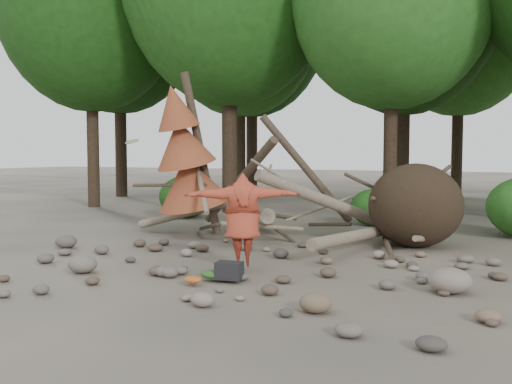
% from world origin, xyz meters
% --- Properties ---
extents(ground, '(120.00, 120.00, 0.00)m').
position_xyz_m(ground, '(0.00, 0.00, 0.00)').
color(ground, '#514C44').
rests_on(ground, ground).
extents(deadfall_pile, '(8.55, 5.24, 3.30)m').
position_xyz_m(deadfall_pile, '(2.02, 4.24, 0.95)').
color(deadfall_pile, '#332619').
rests_on(deadfall_pile, ground).
extents(dead_conifer, '(2.06, 2.16, 4.35)m').
position_xyz_m(dead_conifer, '(-3.12, 3.37, 2.11)').
color(dead_conifer, '#4C3F30').
rests_on(dead_conifer, ground).
extents(bush_left, '(1.80, 1.80, 1.44)m').
position_xyz_m(bush_left, '(-5.50, 7.20, 0.72)').
color(bush_left, '#1C4E14').
rests_on(bush_left, ground).
extents(bush_mid, '(1.40, 1.40, 1.12)m').
position_xyz_m(bush_mid, '(0.80, 7.80, 0.56)').
color(bush_mid, '#26621C').
rests_on(bush_mid, ground).
extents(frisbee_thrower, '(3.58, 1.53, 2.43)m').
position_xyz_m(frisbee_thrower, '(0.08, 0.20, 0.96)').
color(frisbee_thrower, '#A83B26').
rests_on(frisbee_thrower, ground).
extents(backpack, '(0.48, 0.35, 0.30)m').
position_xyz_m(backpack, '(0.31, -0.79, 0.15)').
color(backpack, black).
rests_on(backpack, ground).
extents(cloth_green, '(0.40, 0.33, 0.15)m').
position_xyz_m(cloth_green, '(-0.01, -0.84, 0.07)').
color(cloth_green, '#2E5B24').
rests_on(cloth_green, ground).
extents(cloth_orange, '(0.32, 0.26, 0.12)m').
position_xyz_m(cloth_orange, '(-0.13, -1.27, 0.06)').
color(cloth_orange, '#B35A1E').
rests_on(cloth_orange, ground).
extents(boulder_front_left, '(0.56, 0.50, 0.33)m').
position_xyz_m(boulder_front_left, '(-2.52, -1.24, 0.17)').
color(boulder_front_left, slate).
rests_on(boulder_front_left, ground).
extents(boulder_front_right, '(0.47, 0.42, 0.28)m').
position_xyz_m(boulder_front_right, '(2.25, -1.93, 0.14)').
color(boulder_front_right, brown).
rests_on(boulder_front_right, ground).
extents(boulder_mid_right, '(0.68, 0.62, 0.41)m').
position_xyz_m(boulder_mid_right, '(3.84, 0.01, 0.21)').
color(boulder_mid_right, gray).
rests_on(boulder_mid_right, ground).
extents(boulder_mid_left, '(0.51, 0.46, 0.31)m').
position_xyz_m(boulder_mid_left, '(-4.78, 0.75, 0.15)').
color(boulder_mid_left, '#5B554C').
rests_on(boulder_mid_left, ground).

